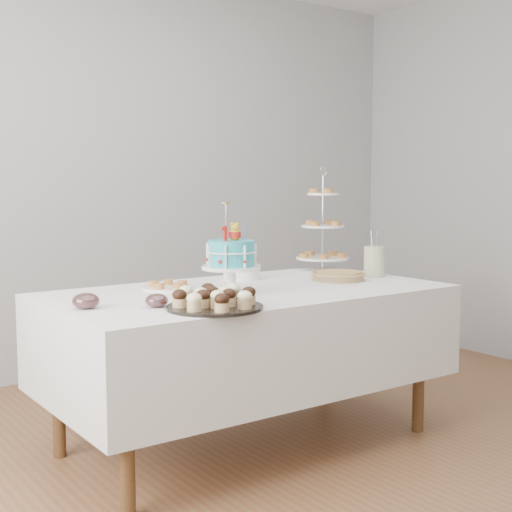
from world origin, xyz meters
TOP-DOWN VIEW (x-y plane):
  - floor at (0.00, 0.00)m, footprint 5.00×5.00m
  - walls at (0.00, 0.00)m, footprint 5.04×4.04m
  - table at (0.00, 0.30)m, footprint 1.92×1.02m
  - birthday_cake at (-0.13, 0.24)m, footprint 0.28×0.28m
  - cupcake_tray at (-0.41, -0.05)m, footprint 0.40×0.40m
  - pie at (0.58, 0.29)m, footprint 0.29×0.29m
  - tiered_stand at (0.82, 0.70)m, footprint 0.31×0.31m
  - plate_stack at (0.19, 0.62)m, footprint 0.20×0.20m
  - pastry_plate at (-0.31, 0.53)m, footprint 0.25×0.25m
  - jam_bowl_a at (-0.84, 0.25)m, footprint 0.11×0.11m
  - jam_bowl_b at (-0.59, 0.12)m, footprint 0.10×0.10m
  - utensil_pitcher at (0.84, 0.28)m, footprint 0.12×0.11m

SIDE VIEW (x-z plane):
  - floor at x=0.00m, z-range 0.00..0.00m
  - table at x=0.00m, z-range 0.16..0.93m
  - pastry_plate at x=-0.31m, z-range 0.77..0.81m
  - pie at x=0.58m, z-range 0.77..0.82m
  - jam_bowl_b at x=-0.59m, z-range 0.77..0.83m
  - jam_bowl_a at x=-0.84m, z-range 0.77..0.83m
  - plate_stack at x=0.19m, z-range 0.77..0.85m
  - cupcake_tray at x=-0.41m, z-range 0.77..0.86m
  - utensil_pitcher at x=0.84m, z-range 0.73..0.99m
  - birthday_cake at x=-0.13m, z-range 0.67..1.10m
  - tiered_stand at x=0.82m, z-range 0.72..1.33m
  - walls at x=0.00m, z-range 0.00..2.70m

